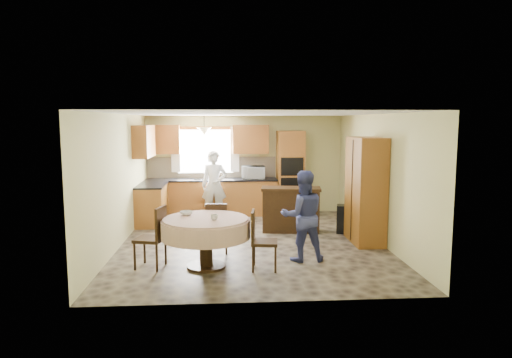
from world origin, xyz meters
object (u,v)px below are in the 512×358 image
Objects in this scene: chair_left at (155,234)px; chair_right at (260,237)px; dining_table at (206,229)px; person_sink at (214,185)px; person_dining at (303,216)px; sideboard at (291,211)px; chair_back at (217,225)px; oven_tower at (290,173)px; cupboard at (366,190)px.

chair_right is at bearing 97.82° from chair_left.
chair_left is at bearing 176.70° from dining_table.
person_sink is 1.08× the size of person_dining.
sideboard is at bearing -40.19° from person_sink.
sideboard is 2.20m from chair_back.
oven_tower reaches higher than chair_left.
chair_left is (-2.79, -4.14, -0.50)m from oven_tower.
chair_right is at bearing -79.24° from person_sink.
chair_back is (-1.81, -3.39, -0.55)m from oven_tower.
cupboard reaches higher than chair_left.
person_sink is at bearing -165.61° from oven_tower.
oven_tower is 4.51m from chair_right.
chair_left is (-2.55, -2.29, 0.11)m from sideboard.
person_dining is (2.44, 0.23, 0.22)m from chair_left.
chair_back is at bearing -168.75° from cupboard.
cupboard is 3.36m from dining_table.
oven_tower is 5.02m from chair_left.
person_sink is (-0.10, 2.90, 0.32)m from chair_back.
chair_right is (-2.18, -1.52, -0.50)m from cupboard.
chair_back is at bearing -118.15° from oven_tower.
sideboard is at bearing 143.72° from cupboard.
cupboard is 2.16× the size of chair_right.
oven_tower is 1.28× the size of person_sink.
dining_table is 0.83m from chair_back.
chair_left is 1.09× the size of chair_back.
chair_left is at bearing -161.06° from cupboard.
person_dining is at bearing -95.11° from oven_tower.
cupboard is 1.33× the size of person_dining.
oven_tower is at bearing 90.07° from sideboard.
person_sink is (-1.67, 1.36, 0.38)m from sideboard.
cupboard is 1.24× the size of person_sink.
person_dining is (1.46, -0.52, 0.26)m from chair_back.
sideboard is 0.81× the size of person_dining.
chair_right is 0.91m from person_dining.
chair_left reaches higher than chair_right.
sideboard is 0.61× the size of cupboard.
dining_table is at bearing -115.20° from oven_tower.
person_sink is at bearing -69.27° from person_dining.
oven_tower is at bearing 64.80° from dining_table.
chair_right is at bearing 127.43° from chair_back.
person_sink is (0.05, 3.70, 0.19)m from dining_table.
chair_back is 0.60× the size of person_dining.
chair_left is (-0.82, 0.05, -0.08)m from dining_table.
sideboard is at bearing -96.68° from person_dining.
person_sink is (-1.92, -0.49, -0.23)m from oven_tower.
oven_tower is 4.65m from dining_table.
cupboard is at bearing -167.92° from chair_back.
sideboard is 1.36× the size of chair_back.
chair_back is at bearing 78.82° from dining_table.
chair_left is at bearing -130.23° from sideboard.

